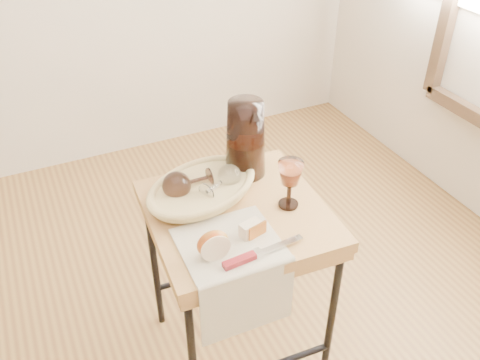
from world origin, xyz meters
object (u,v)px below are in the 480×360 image
tea_towel (229,244)px  apple_half (213,243)px  pitcher (245,139)px  wine_goblet (290,184)px  bread_basket (202,190)px  goblet_lying_a (191,182)px  table_knife (261,252)px  goblet_lying_b (220,183)px  side_table (237,286)px

tea_towel → apple_half: size_ratio=3.09×
tea_towel → pitcher: (0.19, 0.29, 0.12)m
wine_goblet → apple_half: wine_goblet is taller
bread_basket → apple_half: apple_half is taller
apple_half → goblet_lying_a: bearing=82.7°
apple_half → table_knife: bearing=-23.0°
goblet_lying_a → goblet_lying_b: goblet_lying_a is taller
tea_towel → goblet_lying_a: (-0.02, 0.24, 0.05)m
goblet_lying_a → apple_half: size_ratio=1.61×
goblet_lying_a → wine_goblet: 0.29m
bread_basket → table_knife: size_ratio=1.41×
bread_basket → goblet_lying_b: goblet_lying_b is taller
goblet_lying_b → apple_half: 0.26m
goblet_lying_b → table_knife: (-0.01, -0.28, -0.03)m
wine_goblet → goblet_lying_b: bearing=142.7°
side_table → wine_goblet: size_ratio=4.23×
goblet_lying_b → apple_half: (-0.12, -0.23, -0.00)m
pitcher → apple_half: (-0.24, -0.32, -0.08)m
bread_basket → table_knife: (0.04, -0.30, -0.01)m
side_table → wine_goblet: bearing=-16.9°
side_table → goblet_lying_a: goblet_lying_a is taller
tea_towel → wine_goblet: wine_goblet is taller
goblet_lying_a → table_knife: bearing=102.4°
side_table → apple_half: 0.42m
apple_half → side_table: bearing=48.9°
bread_basket → table_knife: bread_basket is taller
wine_goblet → bread_basket: bearing=145.8°
goblet_lying_b → table_knife: goblet_lying_b is taller
pitcher → side_table: bearing=-114.9°
bread_basket → pitcher: 0.21m
side_table → goblet_lying_a: bearing=130.0°
side_table → goblet_lying_a: 0.41m
goblet_lying_a → table_knife: size_ratio=0.60×
table_knife → apple_half: bearing=151.0°
apple_half → tea_towel: bearing=23.4°
tea_towel → table_knife: 0.09m
side_table → wine_goblet: (0.15, -0.04, 0.40)m
bread_basket → pitcher: bearing=-0.2°
bread_basket → wine_goblet: 0.26m
bread_basket → pitcher: pitcher is taller
tea_towel → wine_goblet: size_ratio=1.74×
table_knife → side_table: bearing=78.2°
pitcher → wine_goblet: (0.04, -0.21, -0.05)m
side_table → goblet_lying_b: goblet_lying_b is taller
bread_basket → goblet_lying_a: size_ratio=2.37×
goblet_lying_a → apple_half: goblet_lying_a is taller
pitcher → apple_half: 0.41m
goblet_lying_a → apple_half: (-0.04, -0.27, -0.01)m
goblet_lying_b → pitcher: bearing=7.6°
bread_basket → table_knife: 0.31m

